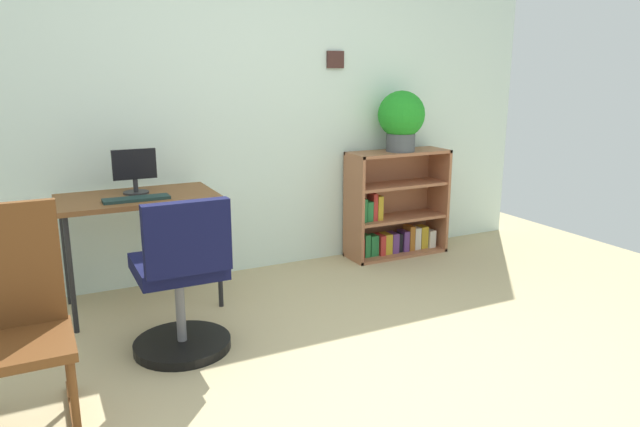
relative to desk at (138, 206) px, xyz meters
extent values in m
plane|color=tan|center=(0.73, -1.73, -0.66)|extent=(6.24, 6.24, 0.00)
cube|color=silver|center=(0.73, 0.42, 0.54)|extent=(5.20, 0.10, 2.40)
cube|color=#3F2420|center=(1.57, 0.36, 0.89)|extent=(0.14, 0.02, 0.13)
cube|color=brown|center=(0.00, 0.00, 0.05)|extent=(0.94, 0.56, 0.03)
cylinder|color=black|center=(-0.43, -0.24, -0.31)|extent=(0.03, 0.03, 0.69)
cylinder|color=black|center=(0.43, -0.24, -0.31)|extent=(0.03, 0.03, 0.69)
cylinder|color=black|center=(-0.43, 0.24, -0.31)|extent=(0.03, 0.03, 0.69)
cylinder|color=black|center=(0.43, 0.24, -0.31)|extent=(0.03, 0.03, 0.69)
cylinder|color=#262628|center=(0.01, 0.07, 0.07)|extent=(0.16, 0.16, 0.01)
cylinder|color=#262628|center=(0.01, 0.07, 0.12)|extent=(0.03, 0.03, 0.08)
cube|color=black|center=(0.01, 0.06, 0.25)|extent=(0.26, 0.02, 0.19)
cube|color=#1B322F|center=(-0.03, -0.14, 0.07)|extent=(0.38, 0.12, 0.02)
cylinder|color=black|center=(0.07, -0.72, -0.63)|extent=(0.52, 0.52, 0.05)
cylinder|color=slate|center=(0.07, -0.72, -0.42)|extent=(0.05, 0.05, 0.38)
cube|color=#0E1136|center=(0.07, -0.72, -0.18)|extent=(0.44, 0.44, 0.08)
cube|color=#0E1136|center=(0.07, -0.97, 0.03)|extent=(0.42, 0.07, 0.36)
cube|color=#5E3416|center=(-0.51, -1.21, -0.63)|extent=(0.04, 0.64, 0.04)
cylinder|color=#5E3416|center=(-0.51, -1.37, -0.44)|extent=(0.03, 0.03, 0.34)
cylinder|color=#5E3416|center=(-0.51, -1.05, -0.44)|extent=(0.03, 0.03, 0.34)
cube|color=#5E3416|center=(-0.69, -1.21, -0.26)|extent=(0.42, 0.40, 0.04)
cube|color=#5E3416|center=(-0.69, -1.03, 0.03)|extent=(0.40, 0.04, 0.53)
cube|color=#9B603F|center=(1.65, 0.19, -0.23)|extent=(0.02, 0.30, 0.85)
cube|color=#9B603F|center=(2.45, 0.19, -0.23)|extent=(0.02, 0.30, 0.85)
cube|color=#9B603F|center=(2.05, 0.19, 0.18)|extent=(0.83, 0.30, 0.02)
cube|color=#9B603F|center=(2.05, 0.19, -0.64)|extent=(0.83, 0.30, 0.02)
cube|color=#9B603F|center=(2.05, 0.33, -0.23)|extent=(0.83, 0.02, 0.85)
cube|color=#9B603F|center=(2.05, 0.19, -0.35)|extent=(0.78, 0.28, 0.02)
cube|color=#9B603F|center=(2.05, 0.19, -0.08)|extent=(0.78, 0.28, 0.02)
cube|color=#B22D28|center=(1.69, 0.18, -0.56)|extent=(0.05, 0.10, 0.15)
cube|color=#237238|center=(1.75, 0.18, -0.54)|extent=(0.05, 0.10, 0.18)
cube|color=#237238|center=(1.82, 0.18, -0.55)|extent=(0.07, 0.09, 0.17)
cube|color=#B22D28|center=(1.88, 0.18, -0.55)|extent=(0.05, 0.13, 0.16)
cube|color=#B79323|center=(1.94, 0.18, -0.55)|extent=(0.06, 0.12, 0.16)
cube|color=#593372|center=(2.01, 0.18, -0.55)|extent=(0.06, 0.12, 0.16)
cube|color=black|center=(2.06, 0.18, -0.56)|extent=(0.03, 0.09, 0.15)
cube|color=#593372|center=(2.11, 0.18, -0.55)|extent=(0.05, 0.12, 0.17)
cube|color=#99591E|center=(2.17, 0.18, -0.53)|extent=(0.05, 0.12, 0.20)
cube|color=beige|center=(2.23, 0.18, -0.54)|extent=(0.06, 0.10, 0.18)
cube|color=#B79323|center=(2.30, 0.18, -0.54)|extent=(0.06, 0.10, 0.18)
cube|color=beige|center=(2.37, 0.18, -0.56)|extent=(0.06, 0.13, 0.15)
cube|color=#237238|center=(1.70, 0.18, -0.25)|extent=(0.06, 0.12, 0.18)
cube|color=#237238|center=(1.76, 0.18, -0.26)|extent=(0.05, 0.11, 0.16)
cube|color=#B22D28|center=(1.81, 0.18, -0.23)|extent=(0.04, 0.11, 0.22)
cube|color=#B79323|center=(1.86, 0.18, -0.24)|extent=(0.05, 0.11, 0.19)
cylinder|color=#474C51|center=(2.05, 0.17, 0.26)|extent=(0.23, 0.23, 0.14)
sphere|color=#219123|center=(2.05, 0.17, 0.48)|extent=(0.37, 0.37, 0.37)
camera|label=1|loc=(-0.57, -3.67, 0.82)|focal=32.97mm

